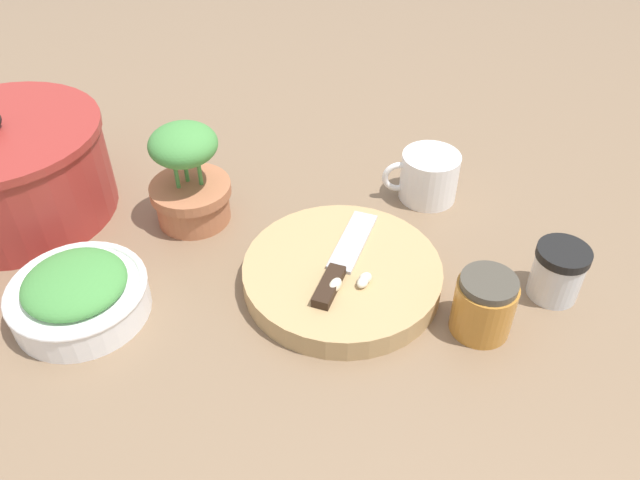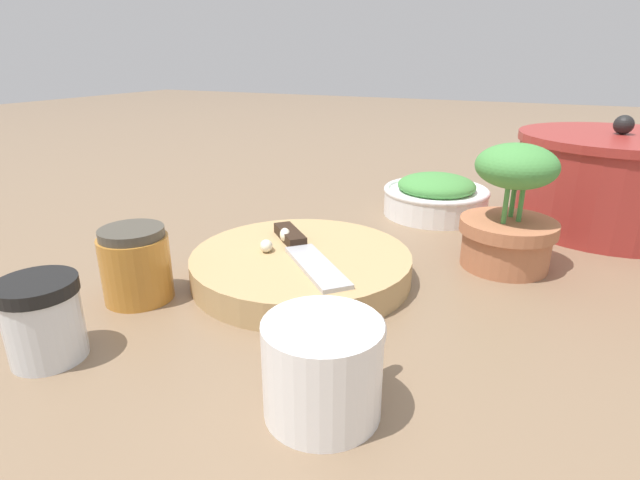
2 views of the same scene
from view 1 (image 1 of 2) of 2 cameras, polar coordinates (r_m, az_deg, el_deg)
name	(u,v)px [view 1 (image 1 of 2)]	position (r m, az deg, el deg)	size (l,w,h in m)	color
ground_plane	(290,279)	(0.84, -2.76, -3.56)	(5.00, 5.00, 0.00)	#7F664C
cutting_board	(342,275)	(0.82, 2.03, -3.19)	(0.26, 0.26, 0.03)	tan
chef_knife	(342,262)	(0.81, 1.99, -2.02)	(0.15, 0.16, 0.01)	black
garlic_cloves	(352,282)	(0.78, 2.93, -3.88)	(0.07, 0.03, 0.02)	#EAE3C6
herb_bowl	(78,294)	(0.83, -21.25, -4.58)	(0.17, 0.17, 0.07)	white
spice_jar	(558,272)	(0.85, 20.92, -2.74)	(0.07, 0.07, 0.08)	silver
coffee_mug	(428,176)	(0.98, 9.84, 5.75)	(0.11, 0.09, 0.08)	white
honey_jar	(484,305)	(0.78, 14.76, -5.76)	(0.07, 0.07, 0.08)	#BC7A2D
stock_pot	(10,171)	(1.02, -26.45, 5.68)	(0.29, 0.29, 0.17)	#9E2D28
potted_herb	(189,180)	(0.92, -11.89, 5.35)	(0.12, 0.12, 0.16)	#B26B47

